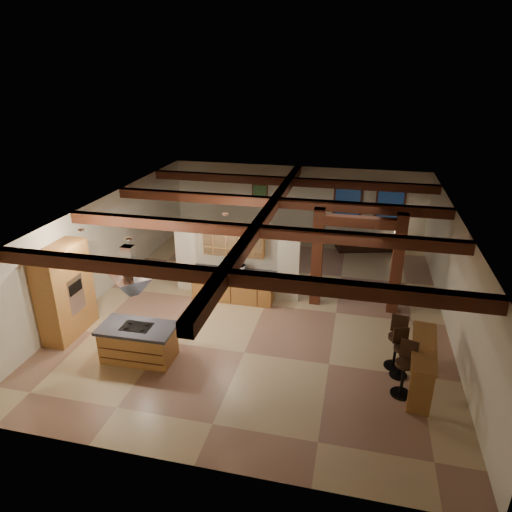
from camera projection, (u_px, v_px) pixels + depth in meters
The scene contains 23 objects.
ground at pixel (265, 305), 13.41m from camera, with size 12.00×12.00×0.00m, color tan.
room_walls at pixel (266, 249), 12.72m from camera, with size 12.00×12.00×12.00m.
ceiling_beams at pixel (266, 215), 12.34m from camera, with size 10.00×12.00×0.28m.
timber_posts at pixel (357, 250), 12.65m from camera, with size 2.50×0.30×2.90m.
partition_wall at pixel (236, 261), 13.64m from camera, with size 3.80×0.18×2.20m, color beige.
pantry_cabinet at pixel (65, 292), 11.58m from camera, with size 0.67×1.60×2.40m.
back_counter at pixel (233, 285), 13.53m from camera, with size 2.50×0.66×0.94m.
upper_display_cabinet at pixel (234, 240), 13.18m from camera, with size 1.80×0.36×0.95m.
range_hood at pixel (132, 292), 10.29m from camera, with size 1.10×1.10×1.40m.
back_windows at pixel (368, 206), 17.57m from camera, with size 2.70×0.07×1.70m.
framed_art at pixel (260, 194), 18.40m from camera, with size 0.65×0.05×0.85m.
recessed_cans at pixel (148, 227), 11.09m from camera, with size 3.16×2.46×0.03m.
kitchen_island at pixel (138, 342), 10.80m from camera, with size 1.80×0.98×0.89m.
dining_table at pixel (262, 257), 15.97m from camera, with size 1.66×0.93×0.58m, color #3B160E.
sofa at pixel (366, 241), 17.39m from camera, with size 2.24×0.88×0.65m, color black.
microwave at pixel (239, 268), 13.27m from camera, with size 0.39×0.26×0.22m, color silver.
bar_counter at pixel (422, 359), 9.75m from camera, with size 0.72×2.05×1.05m.
side_table at pixel (397, 243), 17.38m from camera, with size 0.41×0.41×0.51m, color #3C210F.
table_lamp at pixel (399, 231), 17.19m from camera, with size 0.30×0.30×0.35m.
bar_stool_a at pixel (401, 353), 10.17m from camera, with size 0.41×0.42×1.15m.
bar_stool_b at pixel (405, 369), 9.56m from camera, with size 0.47×0.48×1.25m.
bar_stool_c at pixel (397, 342), 10.46m from camera, with size 0.45×0.47×1.27m.
dining_chairs at pixel (262, 251), 15.87m from camera, with size 2.17×2.17×1.08m.
Camera 1 is at (2.41, -11.57, 6.51)m, focal length 32.00 mm.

